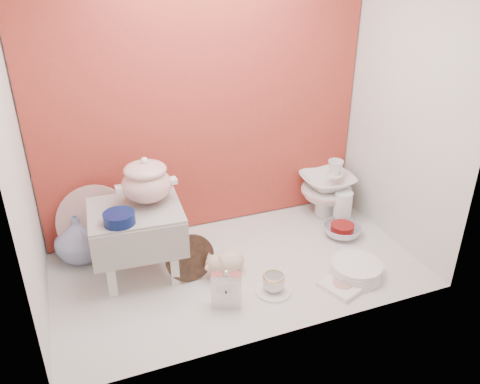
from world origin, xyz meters
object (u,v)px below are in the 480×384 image
object	(u,v)px
crystal_bowl	(342,231)
soup_tureen	(146,180)
blue_white_vase	(78,238)
gold_rim_teacup	(274,282)
porcelain_tower	(327,188)
mantel_clock	(226,289)
step_stool	(138,242)
floral_platter	(96,224)
dinner_plate_stack	(356,269)
plush_pig	(228,262)

from	to	relation	value
crystal_bowl	soup_tureen	bearing A→B (deg)	174.99
blue_white_vase	crystal_bowl	bearing A→B (deg)	-11.86
soup_tureen	gold_rim_teacup	xyz separation A→B (m)	(0.48, -0.40, -0.43)
soup_tureen	porcelain_tower	distance (m)	1.14
porcelain_tower	mantel_clock	bearing A→B (deg)	-145.07
step_stool	gold_rim_teacup	xyz separation A→B (m)	(0.55, -0.36, -0.13)
gold_rim_teacup	step_stool	bearing A→B (deg)	146.64
crystal_bowl	step_stool	bearing A→B (deg)	177.43
floral_platter	blue_white_vase	distance (m)	0.12
step_stool	floral_platter	size ratio (longest dim) A/B	1.05
crystal_bowl	porcelain_tower	xyz separation A→B (m)	(0.04, 0.26, 0.14)
floral_platter	dinner_plate_stack	bearing A→B (deg)	-28.07
step_stool	gold_rim_teacup	world-z (taller)	step_stool
gold_rim_teacup	porcelain_tower	bearing A→B (deg)	43.49
soup_tureen	step_stool	bearing A→B (deg)	-150.09
plush_pig	dinner_plate_stack	bearing A→B (deg)	-19.63
step_stool	plush_pig	world-z (taller)	step_stool
gold_rim_teacup	crystal_bowl	bearing A→B (deg)	29.07
blue_white_vase	crystal_bowl	xyz separation A→B (m)	(1.38, -0.29, -0.09)
blue_white_vase	floral_platter	bearing A→B (deg)	-11.82
dinner_plate_stack	crystal_bowl	xyz separation A→B (m)	(0.13, 0.35, -0.00)
blue_white_vase	plush_pig	bearing A→B (deg)	-29.98
step_stool	floral_platter	xyz separation A→B (m)	(-0.17, 0.22, 0.01)
step_stool	blue_white_vase	distance (m)	0.36
floral_platter	porcelain_tower	bearing A→B (deg)	-0.51
step_stool	dinner_plate_stack	size ratio (longest dim) A/B	1.61
floral_platter	blue_white_vase	bearing A→B (deg)	168.18
floral_platter	gold_rim_teacup	world-z (taller)	floral_platter
floral_platter	mantel_clock	size ratio (longest dim) A/B	2.08
floral_platter	gold_rim_teacup	bearing A→B (deg)	-38.91
plush_pig	soup_tureen	bearing A→B (deg)	153.98
gold_rim_teacup	crystal_bowl	size ratio (longest dim) A/B	0.51
crystal_bowl	porcelain_tower	world-z (taller)	porcelain_tower
step_stool	blue_white_vase	size ratio (longest dim) A/B	1.70
gold_rim_teacup	crystal_bowl	world-z (taller)	gold_rim_teacup
blue_white_vase	crystal_bowl	world-z (taller)	blue_white_vase
mantel_clock	floral_platter	bearing A→B (deg)	151.02
blue_white_vase	dinner_plate_stack	size ratio (longest dim) A/B	0.95
floral_platter	blue_white_vase	xyz separation A→B (m)	(-0.10, 0.02, -0.07)
step_stool	plush_pig	bearing A→B (deg)	-16.10
blue_white_vase	porcelain_tower	distance (m)	1.42
floral_platter	porcelain_tower	world-z (taller)	floral_platter
soup_tureen	dinner_plate_stack	bearing A→B (deg)	-25.61
soup_tureen	blue_white_vase	bearing A→B (deg)	149.67
floral_platter	crystal_bowl	distance (m)	1.32
mantel_clock	dinner_plate_stack	xyz separation A→B (m)	(0.67, -0.01, -0.06)
step_stool	blue_white_vase	bearing A→B (deg)	141.96
dinner_plate_stack	soup_tureen	bearing A→B (deg)	154.39
gold_rim_teacup	dinner_plate_stack	size ratio (longest dim) A/B	0.41
floral_platter	blue_white_vase	size ratio (longest dim) A/B	1.62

